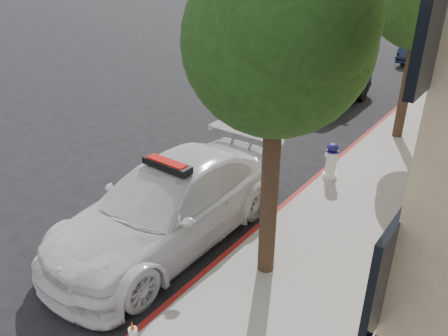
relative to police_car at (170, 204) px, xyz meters
name	(u,v)px	position (x,y,z in m)	size (l,w,h in m)	color
ground	(209,188)	(-0.71, 2.17, -0.83)	(120.00, 120.00, 0.00)	black
sidewalk	(448,109)	(2.89, 12.17, -0.75)	(3.20, 50.00, 0.15)	gray
curb_strip	(406,102)	(1.35, 12.17, -0.75)	(0.12, 50.00, 0.15)	maroon
tree_near	(279,41)	(2.22, 0.16, 3.45)	(2.92, 2.82, 5.62)	black
tree_mid	(423,2)	(2.22, 8.16, 3.33)	(2.77, 2.64, 5.43)	black
police_car	(170,204)	(0.00, 0.00, 0.00)	(2.40, 5.72, 1.80)	white
parked_car_mid	(331,85)	(-1.02, 10.22, -0.04)	(1.86, 4.63, 1.58)	black
parked_car_far	(428,47)	(0.11, 20.25, -0.05)	(1.64, 4.70, 1.55)	#141B32
fire_hydrant	(331,161)	(1.64, 4.26, -0.22)	(0.40, 0.36, 0.95)	white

